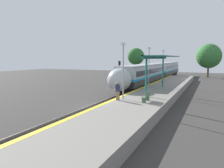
{
  "coord_description": "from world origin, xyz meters",
  "views": [
    {
      "loc": [
        10.07,
        -18.36,
        4.79
      ],
      "look_at": [
        0.58,
        2.41,
        2.09
      ],
      "focal_mm": 35.0,
      "sensor_mm": 36.0,
      "label": 1
    }
  ],
  "objects_px": {
    "railway_signal": "(119,72)",
    "lamppost_far": "(163,63)",
    "lamppost_mid": "(149,65)",
    "platform_bench": "(147,96)",
    "person_waiting": "(118,91)",
    "train": "(156,71)",
    "lamppost_near": "(123,67)"
  },
  "relations": [
    {
      "from": "lamppost_mid",
      "to": "lamppost_far",
      "type": "distance_m",
      "value": 9.16
    },
    {
      "from": "lamppost_mid",
      "to": "lamppost_far",
      "type": "bearing_deg",
      "value": 90.0
    },
    {
      "from": "lamppost_mid",
      "to": "lamppost_far",
      "type": "height_order",
      "value": "same"
    },
    {
      "from": "railway_signal",
      "to": "person_waiting",
      "type": "bearing_deg",
      "value": -68.06
    },
    {
      "from": "platform_bench",
      "to": "person_waiting",
      "type": "distance_m",
      "value": 2.69
    },
    {
      "from": "lamppost_near",
      "to": "lamppost_mid",
      "type": "distance_m",
      "value": 9.16
    },
    {
      "from": "platform_bench",
      "to": "train",
      "type": "bearing_deg",
      "value": 101.31
    },
    {
      "from": "platform_bench",
      "to": "lamppost_far",
      "type": "bearing_deg",
      "value": 97.25
    },
    {
      "from": "lamppost_mid",
      "to": "lamppost_near",
      "type": "bearing_deg",
      "value": -90.0
    },
    {
      "from": "railway_signal",
      "to": "platform_bench",
      "type": "bearing_deg",
      "value": -57.29
    },
    {
      "from": "platform_bench",
      "to": "lamppost_mid",
      "type": "distance_m",
      "value": 10.0
    },
    {
      "from": "railway_signal",
      "to": "lamppost_far",
      "type": "distance_m",
      "value": 8.66
    },
    {
      "from": "railway_signal",
      "to": "lamppost_near",
      "type": "xyz_separation_m",
      "value": [
        5.15,
        -11.47,
        1.29
      ]
    },
    {
      "from": "train",
      "to": "lamppost_mid",
      "type": "bearing_deg",
      "value": -80.45
    },
    {
      "from": "railway_signal",
      "to": "lamppost_mid",
      "type": "xyz_separation_m",
      "value": [
        5.15,
        -2.31,
        1.29
      ]
    },
    {
      "from": "platform_bench",
      "to": "person_waiting",
      "type": "bearing_deg",
      "value": -170.23
    },
    {
      "from": "train",
      "to": "lamppost_near",
      "type": "relative_size",
      "value": 7.93
    },
    {
      "from": "platform_bench",
      "to": "lamppost_mid",
      "type": "height_order",
      "value": "lamppost_mid"
    },
    {
      "from": "lamppost_near",
      "to": "lamppost_mid",
      "type": "height_order",
      "value": "same"
    },
    {
      "from": "train",
      "to": "railway_signal",
      "type": "relative_size",
      "value": 9.52
    },
    {
      "from": "lamppost_far",
      "to": "lamppost_near",
      "type": "bearing_deg",
      "value": -90.0
    },
    {
      "from": "person_waiting",
      "to": "lamppost_near",
      "type": "xyz_separation_m",
      "value": [
        0.26,
        0.67,
        2.15
      ]
    },
    {
      "from": "railway_signal",
      "to": "train",
      "type": "bearing_deg",
      "value": 78.68
    },
    {
      "from": "person_waiting",
      "to": "railway_signal",
      "type": "distance_m",
      "value": 13.12
    },
    {
      "from": "railway_signal",
      "to": "lamppost_near",
      "type": "relative_size",
      "value": 0.83
    },
    {
      "from": "railway_signal",
      "to": "lamppost_mid",
      "type": "height_order",
      "value": "lamppost_mid"
    },
    {
      "from": "platform_bench",
      "to": "person_waiting",
      "type": "xyz_separation_m",
      "value": [
        -2.62,
        -0.45,
        0.41
      ]
    },
    {
      "from": "lamppost_near",
      "to": "lamppost_mid",
      "type": "bearing_deg",
      "value": 90.0
    },
    {
      "from": "platform_bench",
      "to": "person_waiting",
      "type": "height_order",
      "value": "person_waiting"
    },
    {
      "from": "platform_bench",
      "to": "lamppost_mid",
      "type": "xyz_separation_m",
      "value": [
        -2.36,
        9.38,
        2.56
      ]
    },
    {
      "from": "railway_signal",
      "to": "lamppost_far",
      "type": "height_order",
      "value": "lamppost_far"
    },
    {
      "from": "platform_bench",
      "to": "lamppost_near",
      "type": "distance_m",
      "value": 3.49
    }
  ]
}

